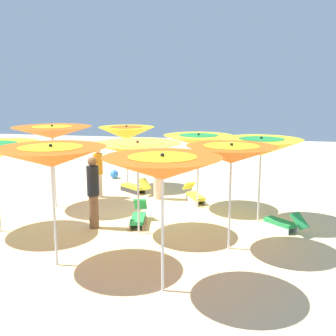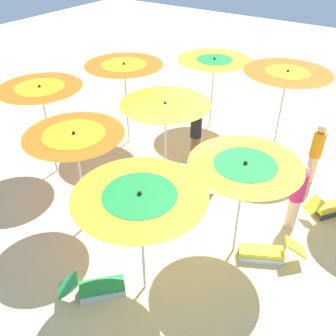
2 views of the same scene
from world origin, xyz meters
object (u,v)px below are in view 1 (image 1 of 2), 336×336
Objects in this scene: lounger_2 at (283,223)px; lounger_3 at (138,217)px; beach_umbrella_8 at (162,168)px; beachgoer_1 at (93,191)px; beach_umbrella_0 at (127,133)px; beach_umbrella_3 at (198,140)px; beach_umbrella_7 at (231,154)px; beachgoer_0 at (98,171)px; beachgoer_2 at (157,173)px; lounger_0 at (194,195)px; beach_umbrella_5 at (51,157)px; lounger_1 at (134,187)px; beach_umbrella_1 at (52,132)px; beach_umbrella_4 at (138,149)px; beach_umbrella_6 at (261,147)px; beach_ball at (114,174)px.

lounger_2 is 3.67m from lounger_3.
beach_umbrella_8 is 3.97m from beachgoer_1.
beach_umbrella_3 is (2.04, 2.78, 0.06)m from beach_umbrella_0.
beachgoer_0 is at bearing -129.44° from beach_umbrella_7.
beach_umbrella_0 is at bearing -142.79° from beach_umbrella_7.
lounger_0 is at bearing 110.05° from beachgoer_2.
lounger_2 is 0.65× the size of beachgoer_2.
beach_umbrella_3 is 0.90× the size of beach_umbrella_5.
lounger_2 is 0.65× the size of beachgoer_0.
lounger_3 is at bearing 25.18° from beachgoer_2.
lounger_3 is (-2.75, 0.95, -2.01)m from beach_umbrella_5.
lounger_0 is (-5.87, -0.23, -2.01)m from beach_umbrella_8.
beach_umbrella_5 is at bearing 76.42° from lounger_2.
beach_umbrella_3 is 1.73× the size of lounger_0.
beach_umbrella_8 is 6.27m from beachgoer_2.
lounger_1 reaches higher than lounger_2.
beach_umbrella_1 is 1.00× the size of beach_umbrella_5.
beachgoer_1 is (-0.15, -1.21, -1.11)m from beach_umbrella_4.
beach_umbrella_1 is 3.69m from lounger_3.
beach_umbrella_0 is at bearing 8.10° from lounger_2.
beach_umbrella_4 is 2.30m from beach_umbrella_7.
beach_umbrella_4 is 1.01× the size of beach_umbrella_6.
beach_umbrella_7 is 2.72m from lounger_2.
beach_umbrella_8 is 1.49× the size of beachgoer_2.
lounger_2 is 3.28× the size of beach_ball.
beachgoer_2 is (-0.72, -1.39, -1.16)m from beach_umbrella_3.
lounger_2 is (3.64, 5.13, -1.75)m from beach_umbrella_0.
beach_umbrella_1 is 5.94m from beach_umbrella_6.
lounger_3 is at bearing 24.83° from beach_ball.
beach_umbrella_1 reaches higher than beach_umbrella_8.
lounger_2 is 6.09m from beachgoer_0.
beach_umbrella_8 is (0.64, 2.32, -0.01)m from beach_umbrella_5.
beach_umbrella_1 is 5.75m from beach_umbrella_7.
beach_umbrella_0 is 0.90× the size of beach_umbrella_5.
beach_ball is at bearing -155.65° from lounger_0.
beach_umbrella_0 is 1.91m from beachgoer_0.
lounger_2 is at bearing 82.44° from beach_umbrella_1.
beach_ball is (-4.97, -6.07, -0.04)m from lounger_2.
beachgoer_0 is at bearing 22.52° from lounger_2.
beach_umbrella_0 is 4.80m from beach_umbrella_4.
lounger_0 is 0.78× the size of beachgoer_2.
beach_umbrella_5 is at bearing -49.89° from lounger_0.
beach_umbrella_5 reaches higher than beachgoer_2.
beachgoer_2 is 3.60m from beach_ball.
beach_umbrella_8 reaches higher than lounger_2.
beach_ball is at bearing -143.14° from beach_umbrella_7.
beach_umbrella_6 is (3.01, 4.53, 0.06)m from beach_umbrella_0.
beach_umbrella_6 is at bearing 22.07° from lounger_0.
beach_umbrella_8 is 6.21m from lounger_0.
beach_umbrella_5 is at bearing 26.41° from beach_umbrella_1.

